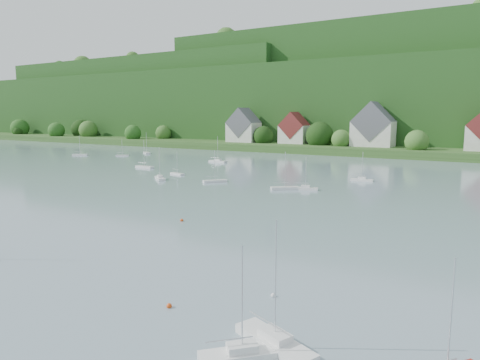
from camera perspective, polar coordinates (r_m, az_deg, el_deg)
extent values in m
cube|color=#2B4B1C|center=(198.90, 16.28, 4.06)|extent=(600.00, 60.00, 3.00)
cube|color=#153912|center=(271.70, 20.48, 8.87)|extent=(620.00, 160.00, 40.00)
cube|color=#153912|center=(321.62, -7.74, 9.89)|extent=(200.00, 120.00, 52.00)
cube|color=#153912|center=(265.37, 22.53, 10.51)|extent=(240.00, 130.00, 60.00)
sphere|color=#336726|center=(277.49, -19.14, 6.15)|extent=(11.19, 11.19, 11.19)
sphere|color=#336726|center=(242.16, -9.96, 6.02)|extent=(8.61, 8.61, 8.61)
sphere|color=#234F17|center=(241.94, -13.78, 5.94)|extent=(9.03, 9.03, 9.03)
sphere|color=#336726|center=(185.06, 13.02, 5.17)|extent=(8.19, 8.19, 8.19)
sphere|color=#336726|center=(205.33, 1.07, 5.54)|extent=(6.49, 6.49, 6.49)
sphere|color=#234F17|center=(331.83, -26.73, 6.06)|extent=(11.94, 11.94, 11.94)
sphere|color=#336726|center=(174.36, 22.00, 4.64)|extent=(8.73, 8.73, 8.73)
sphere|color=black|center=(201.22, 3.05, 5.73)|extent=(9.32, 9.32, 9.32)
sphere|color=black|center=(287.88, -19.24, 6.10)|extent=(9.50, 9.50, 9.50)
sphere|color=black|center=(290.11, -20.00, 6.24)|extent=(11.91, 11.91, 11.91)
sphere|color=#234F17|center=(288.54, -22.79, 5.95)|extent=(9.91, 9.91, 9.91)
sphere|color=black|center=(328.20, -26.89, 5.71)|extent=(6.16, 6.16, 6.16)
sphere|color=black|center=(190.67, 10.33, 5.71)|extent=(11.92, 11.92, 11.92)
sphere|color=#336726|center=(280.43, -6.96, 15.83)|extent=(10.52, 10.52, 10.52)
sphere|color=#336726|center=(357.52, -19.79, 13.89)|extent=(13.75, 13.75, 13.75)
sphere|color=#234F17|center=(290.46, 3.16, 15.61)|extent=(10.29, 10.29, 10.29)
sphere|color=black|center=(348.45, -13.42, 14.21)|extent=(10.31, 10.31, 10.31)
sphere|color=black|center=(320.33, -14.56, 14.63)|extent=(8.14, 8.14, 8.14)
sphere|color=#336726|center=(343.09, -11.28, 14.27)|extent=(7.15, 7.15, 7.15)
sphere|color=black|center=(387.12, -19.26, 13.41)|extent=(11.66, 11.66, 11.66)
sphere|color=black|center=(272.78, 5.09, 15.95)|extent=(7.18, 7.18, 7.18)
sphere|color=#336726|center=(300.09, -13.80, 15.11)|extent=(8.89, 8.89, 8.89)
sphere|color=#234F17|center=(359.29, -22.42, 13.56)|extent=(7.77, 7.77, 7.77)
sphere|color=black|center=(347.59, -14.26, 14.18)|extent=(9.97, 9.97, 9.97)
sphere|color=#336726|center=(254.58, 10.21, 18.25)|extent=(8.18, 8.18, 8.18)
sphere|color=#234F17|center=(279.62, 21.34, 17.09)|extent=(12.73, 12.73, 12.73)
sphere|color=#336726|center=(286.74, 11.16, 17.07)|extent=(7.07, 7.07, 7.07)
sphere|color=black|center=(245.26, 18.73, 18.33)|extent=(8.21, 8.21, 8.21)
sphere|color=#336726|center=(272.78, 15.68, 17.56)|extent=(12.24, 12.24, 12.24)
sphere|color=#336726|center=(273.90, -1.79, 17.87)|extent=(13.65, 13.65, 13.65)
sphere|color=#234F17|center=(270.84, 11.63, 13.91)|extent=(12.01, 12.01, 12.01)
sphere|color=black|center=(270.99, 19.83, 13.73)|extent=(15.72, 15.72, 15.72)
sphere|color=#234F17|center=(264.20, 22.83, 13.52)|extent=(10.54, 10.54, 10.54)
sphere|color=#234F17|center=(379.67, -9.33, 12.26)|extent=(8.18, 8.18, 8.18)
sphere|color=black|center=(361.73, -8.11, 12.50)|extent=(8.74, 8.74, 8.74)
sphere|color=black|center=(356.20, -12.33, 12.64)|extent=(15.38, 15.38, 15.38)
cube|color=beige|center=(207.54, 0.47, 6.23)|extent=(14.00, 10.00, 9.00)
cube|color=#55555C|center=(207.41, 0.47, 7.47)|extent=(14.00, 10.40, 14.00)
cube|color=beige|center=(197.99, 7.06, 5.91)|extent=(12.00, 9.00, 8.00)
cube|color=maroon|center=(197.86, 7.08, 7.07)|extent=(12.00, 9.36, 12.00)
cube|color=beige|center=(185.69, 16.92, 5.75)|extent=(16.00, 11.00, 10.00)
cube|color=#55555C|center=(185.56, 16.99, 7.30)|extent=(16.00, 11.44, 16.00)
cube|color=white|center=(30.43, 0.28, -21.82)|extent=(5.11, 5.10, 0.56)
cube|color=white|center=(30.17, 0.28, -20.95)|extent=(2.18, 2.18, 0.50)
cylinder|color=silver|center=(28.70, 0.29, -15.25)|extent=(0.10, 0.10, 7.05)
cylinder|color=silver|center=(29.68, -1.40, -20.05)|extent=(2.25, 2.25, 0.08)
cube|color=white|center=(31.72, 4.55, -20.40)|extent=(6.80, 4.27, 0.66)
cube|color=white|center=(31.45, 4.56, -19.47)|extent=(2.63, 2.09, 0.50)
cylinder|color=silver|center=(29.83, 4.65, -12.88)|extent=(0.10, 0.10, 8.25)
cylinder|color=silver|center=(31.82, 3.35, -17.79)|extent=(3.38, 1.49, 0.08)
cylinder|color=silver|center=(28.90, 25.77, -15.85)|extent=(0.10, 0.10, 7.14)
sphere|color=#D84612|center=(37.82, -9.21, -16.06)|extent=(0.46, 0.46, 0.46)
sphere|color=#D84612|center=(65.84, -7.59, -5.34)|extent=(0.50, 0.50, 0.50)
sphere|color=silver|center=(39.45, 4.34, -14.90)|extent=(0.42, 0.42, 0.42)
cube|color=white|center=(92.95, 5.86, -1.07)|extent=(5.74, 4.90, 0.59)
cylinder|color=silver|center=(92.37, 5.89, 1.38)|extent=(0.10, 0.10, 7.42)
cylinder|color=silver|center=(92.57, 5.33, -0.35)|extent=(2.65, 2.03, 0.08)
cube|color=white|center=(145.65, -2.91, 2.43)|extent=(6.54, 2.17, 0.65)
cube|color=white|center=(145.59, -2.91, 2.65)|extent=(2.33, 1.39, 0.50)
cylinder|color=silver|center=(145.25, -2.92, 4.14)|extent=(0.10, 0.10, 8.06)
cylinder|color=silver|center=(146.10, -3.22, 2.93)|extent=(3.55, 0.28, 0.08)
cube|color=white|center=(173.78, -15.07, 3.10)|extent=(4.81, 3.35, 0.47)
cylinder|color=silver|center=(173.52, -15.11, 4.15)|extent=(0.10, 0.10, 5.92)
cylinder|color=silver|center=(173.91, -15.30, 3.47)|extent=(2.35, 1.27, 0.08)
cube|color=white|center=(116.74, -8.18, 0.81)|extent=(4.83, 2.43, 0.46)
cylinder|color=silver|center=(116.37, -8.21, 2.34)|extent=(0.10, 0.10, 5.81)
cylinder|color=silver|center=(117.15, -8.39, 1.39)|extent=(2.49, 0.72, 0.08)
cube|color=white|center=(102.64, -3.29, -0.14)|extent=(4.78, 5.29, 0.56)
cylinder|color=silver|center=(102.14, -3.31, 1.95)|extent=(0.10, 0.10, 6.98)
cylinder|color=silver|center=(102.24, -3.74, 0.49)|extent=(2.03, 2.41, 0.08)
cube|color=white|center=(93.24, 8.53, -1.11)|extent=(5.32, 2.82, 0.51)
cube|color=white|center=(93.15, 8.53, -0.81)|extent=(2.00, 1.47, 0.50)
cylinder|color=silver|center=(92.73, 8.57, 0.99)|extent=(0.10, 0.10, 6.41)
cylinder|color=silver|center=(93.13, 8.07, -0.39)|extent=(2.73, 0.87, 0.08)
cube|color=white|center=(181.04, -20.09, 3.10)|extent=(6.06, 4.04, 0.59)
cylinder|color=silver|center=(180.74, -20.15, 4.36)|extent=(0.10, 0.10, 7.40)
cylinder|color=silver|center=(181.32, -20.36, 3.47)|extent=(2.98, 1.47, 0.08)
cube|color=white|center=(133.37, -12.31, 1.68)|extent=(6.16, 1.89, 0.61)
cylinder|color=silver|center=(132.96, -12.37, 3.45)|extent=(0.10, 0.10, 7.64)
cylinder|color=silver|center=(133.88, -12.61, 2.21)|extent=(3.36, 0.18, 0.08)
cube|color=white|center=(108.64, -10.37, 0.22)|extent=(5.59, 4.94, 0.59)
cube|color=white|center=(108.57, -10.38, 0.50)|extent=(2.32, 2.18, 0.50)
cylinder|color=silver|center=(108.16, -10.43, 2.29)|extent=(0.10, 0.10, 7.32)
cylinder|color=silver|center=(109.34, -10.47, 0.90)|extent=(2.56, 2.08, 0.08)
cube|color=white|center=(108.28, 15.58, 0.00)|extent=(5.31, 1.97, 0.52)
cube|color=white|center=(108.21, 15.59, 0.26)|extent=(1.91, 1.20, 0.50)
cylinder|color=silver|center=(107.84, 15.65, 1.84)|extent=(0.10, 0.10, 6.48)
cylinder|color=silver|center=(108.24, 15.20, 0.63)|extent=(2.85, 0.37, 0.08)
cube|color=white|center=(182.68, -12.05, 3.48)|extent=(6.13, 5.19, 0.63)
cylinder|color=silver|center=(182.37, -12.09, 4.81)|extent=(0.10, 0.10, 7.90)
cylinder|color=silver|center=(183.51, -12.11, 3.88)|extent=(2.84, 2.14, 0.08)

